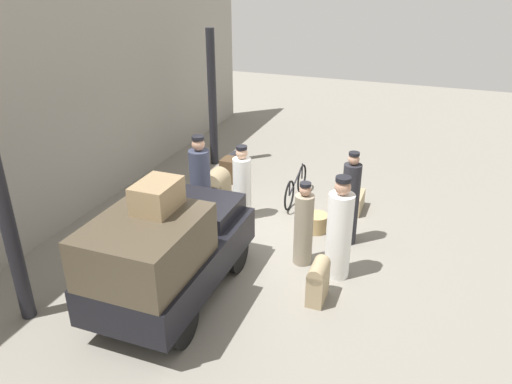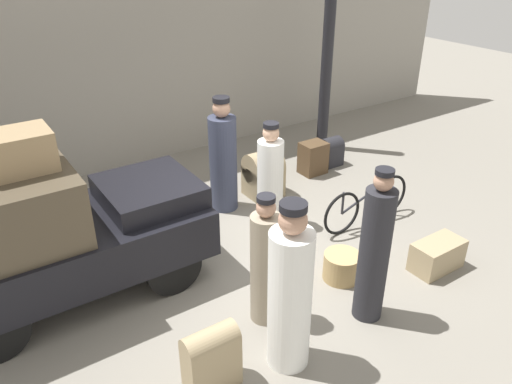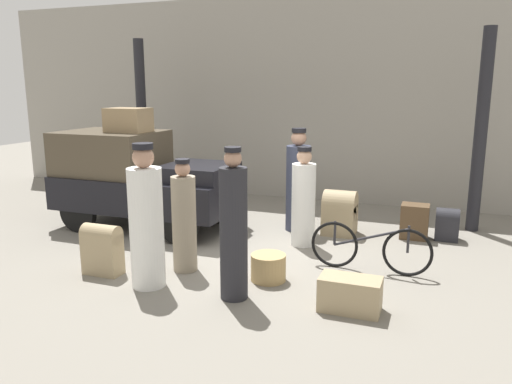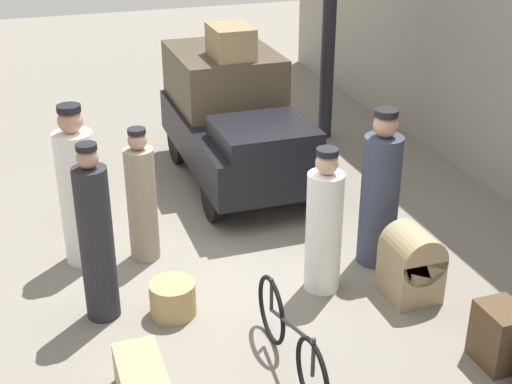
% 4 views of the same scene
% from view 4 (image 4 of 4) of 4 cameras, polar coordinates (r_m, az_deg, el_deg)
% --- Properties ---
extents(ground_plane, '(30.00, 30.00, 0.00)m').
position_cam_4_polar(ground_plane, '(8.29, -1.76, -5.57)').
color(ground_plane, gray).
extents(canopy_pillar_left, '(0.22, 0.22, 3.54)m').
position_cam_4_polar(canopy_pillar_left, '(11.51, 5.85, 12.73)').
color(canopy_pillar_left, black).
rests_on(canopy_pillar_left, ground).
extents(truck, '(3.24, 1.54, 1.75)m').
position_cam_4_polar(truck, '(10.09, -1.72, 6.08)').
color(truck, black).
rests_on(truck, ground).
extents(bicycle, '(1.68, 0.04, 0.72)m').
position_cam_4_polar(bicycle, '(6.49, 2.78, -11.73)').
color(bicycle, black).
rests_on(bicycle, ground).
extents(wicker_basket, '(0.47, 0.47, 0.36)m').
position_cam_4_polar(wicker_basket, '(7.36, -6.67, -8.46)').
color(wicker_basket, tan).
rests_on(wicker_basket, ground).
extents(porter_with_bicycle, '(0.43, 0.43, 1.84)m').
position_cam_4_polar(porter_with_bicycle, '(8.04, 9.87, -0.25)').
color(porter_with_bicycle, '#33384C').
rests_on(porter_with_bicycle, ground).
extents(conductor_in_dark_uniform, '(0.34, 0.34, 1.59)m').
position_cam_4_polar(conductor_in_dark_uniform, '(8.14, -9.12, -0.67)').
color(conductor_in_dark_uniform, gray).
rests_on(conductor_in_dark_uniform, ground).
extents(porter_carrying_trunk, '(0.34, 0.34, 1.87)m').
position_cam_4_polar(porter_carrying_trunk, '(7.11, -12.65, -3.77)').
color(porter_carrying_trunk, '#232328').
rests_on(porter_carrying_trunk, ground).
extents(porter_lifting_near_truck, '(0.44, 0.44, 1.87)m').
position_cam_4_polar(porter_lifting_near_truck, '(8.18, -14.01, -0.04)').
color(porter_lifting_near_truck, white).
rests_on(porter_lifting_near_truck, ground).
extents(porter_standing_middle, '(0.38, 0.38, 1.62)m').
position_cam_4_polar(porter_standing_middle, '(7.49, 5.46, -2.81)').
color(porter_standing_middle, white).
rests_on(porter_standing_middle, ground).
extents(suitcase_small_leather, '(0.46, 0.37, 0.59)m').
position_cam_4_polar(suitcase_small_leather, '(6.98, 18.92, -10.82)').
color(suitcase_small_leather, '#4C3823').
rests_on(suitcase_small_leather, ground).
extents(suitcase_tan_flat, '(0.56, 0.52, 0.78)m').
position_cam_4_polar(suitcase_tan_flat, '(7.67, 12.33, -5.58)').
color(suitcase_tan_flat, '#9E8966').
rests_on(suitcase_tan_flat, ground).
extents(trunk_large_brown, '(0.71, 0.38, 0.40)m').
position_cam_4_polar(trunk_large_brown, '(6.34, -9.14, -14.81)').
color(trunk_large_brown, '#9E8966').
rests_on(trunk_large_brown, ground).
extents(suitcase_black_upright, '(0.54, 0.27, 0.71)m').
position_cam_4_polar(suitcase_black_upright, '(9.13, -13.41, -0.52)').
color(suitcase_black_upright, '#9E8966').
rests_on(suitcase_black_upright, ground).
extents(trunk_on_truck_roof, '(0.73, 0.54, 0.43)m').
position_cam_4_polar(trunk_on_truck_roof, '(9.93, -2.04, 11.94)').
color(trunk_on_truck_roof, '#937A56').
rests_on(trunk_on_truck_roof, truck).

